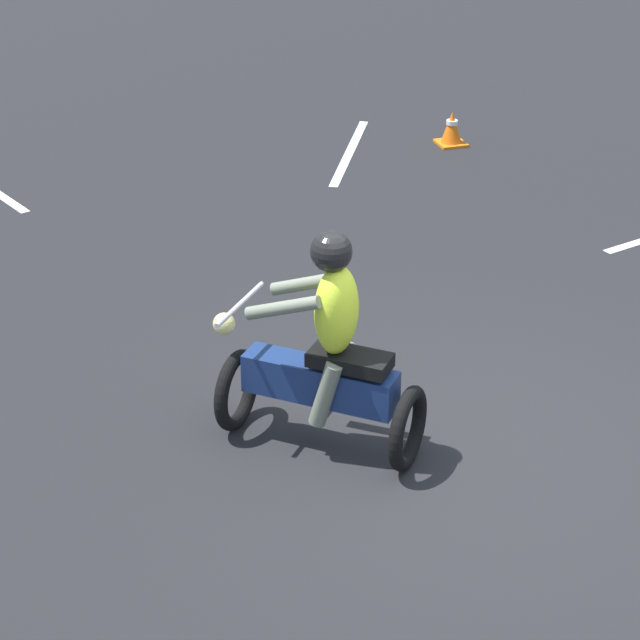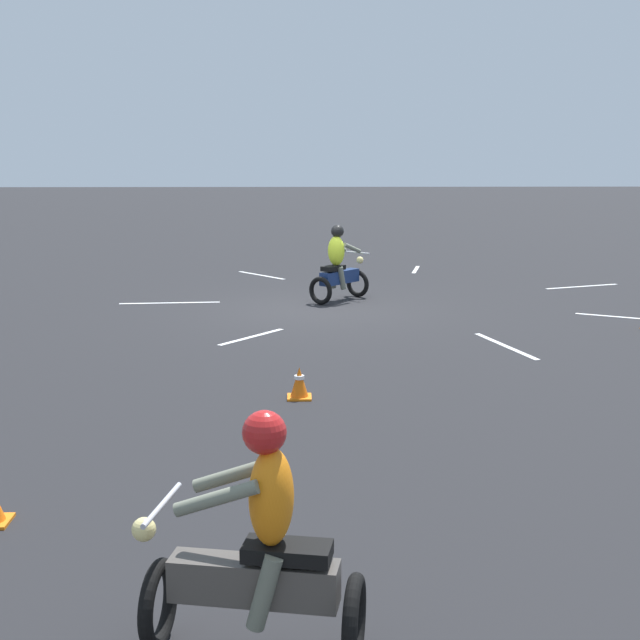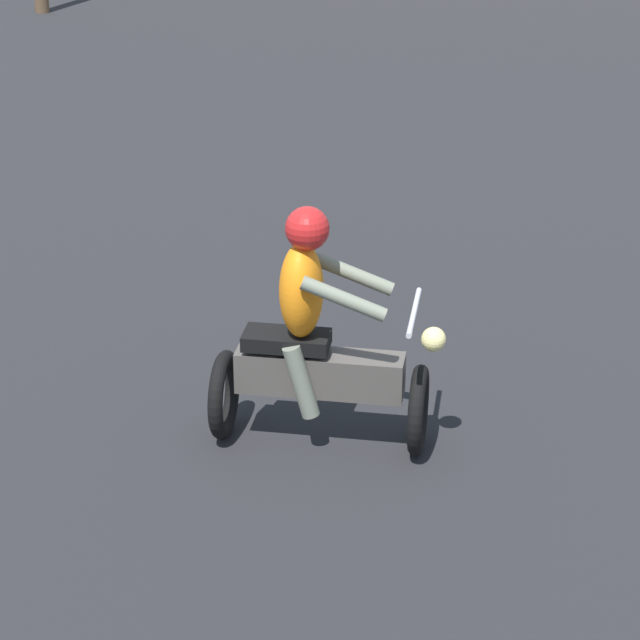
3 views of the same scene
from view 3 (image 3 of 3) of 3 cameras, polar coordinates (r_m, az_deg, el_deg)
motorcycle_rider_background at (r=8.05m, az=-0.25°, el=-1.10°), size 1.55×0.88×1.66m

